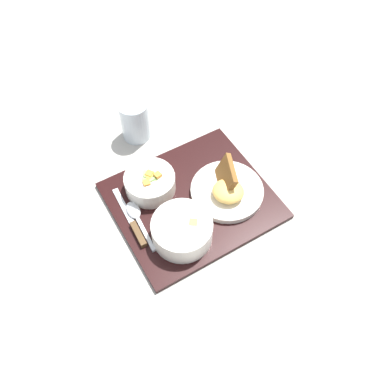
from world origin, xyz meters
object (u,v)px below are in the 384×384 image
Objects in this scene: spoon at (136,216)px; knife at (134,227)px; plate_main at (227,189)px; glass_water at (136,122)px; bowl_soup at (182,229)px; bowl_salad at (150,182)px.

knife is at bearing 146.80° from spoon.
spoon is (-0.22, 0.07, -0.01)m from plate_main.
bowl_soup is at bearing -103.04° from glass_water.
bowl_soup is at bearing -142.36° from spoon.
glass_water is (0.08, 0.34, 0.01)m from bowl_soup.
bowl_soup is at bearing -166.22° from plate_main.
plate_main is 1.22× the size of spoon.
bowl_salad is at bearing -43.47° from knife.
plate_main reaches higher than bowl_soup.
plate_main reaches higher than knife.
bowl_soup is 0.12m from knife.
knife is 1.23× the size of spoon.
knife is (-0.09, -0.08, -0.02)m from bowl_salad.
plate_main is at bearing -39.25° from bowl_salad.
bowl_soup is 0.16m from plate_main.
plate_main reaches higher than bowl_salad.
plate_main reaches higher than spoon.
bowl_salad is at bearing -46.04° from spoon.
plate_main is (0.16, 0.04, -0.02)m from bowl_soup.
glass_water is (-0.08, 0.30, 0.02)m from plate_main.
knife is 1.58× the size of glass_water.
spoon is 1.28× the size of glass_water.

